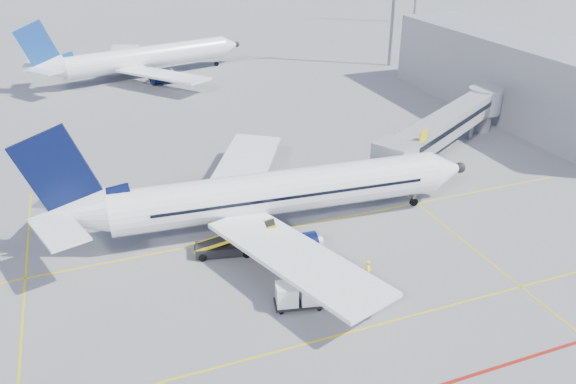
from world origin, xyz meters
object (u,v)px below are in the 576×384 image
Objects in this scene: second_aircraft at (140,59)px; ramp_worker at (368,272)px; baggage_tug at (343,280)px; cargo_dolly at (299,294)px; main_aircraft at (264,195)px; belt_loader at (226,246)px.

second_aircraft is 18.36× the size of ramp_worker.
cargo_dolly is at bearing -164.10° from baggage_tug.
baggage_tug is at bearing 128.10° from ramp_worker.
main_aircraft is 1.06× the size of second_aircraft.
baggage_tug is at bearing 22.64° from cargo_dolly.
belt_loader is (-0.83, -55.69, -2.54)m from second_aircraft.
main_aircraft is at bearing 109.19° from baggage_tug.
baggage_tug is 0.70× the size of cargo_dolly.
second_aircraft is 63.61m from baggage_tug.
belt_loader is at bearing 136.83° from baggage_tug.
cargo_dolly reaches higher than baggage_tug.
belt_loader is 3.39× the size of ramp_worker.
main_aircraft is 10.42× the size of cargo_dolly.
baggage_tug is 2.09m from ramp_worker.
second_aircraft is at bearing 97.68° from main_aircraft.
baggage_tug is 3.74m from cargo_dolly.
cargo_dolly is 1.86× the size of ramp_worker.
second_aircraft is at bearing 101.64° from belt_loader.
cargo_dolly is (-3.68, -0.66, 0.21)m from baggage_tug.
cargo_dolly is 0.55× the size of belt_loader.
cargo_dolly is at bearing -102.74° from second_aircraft.
cargo_dolly is (-1.19, -11.07, -2.20)m from main_aircraft.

